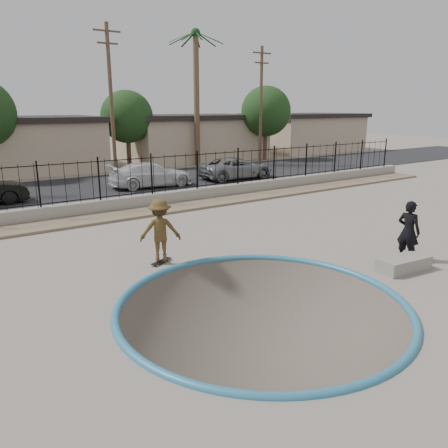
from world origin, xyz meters
name	(u,v)px	position (x,y,z in m)	size (l,w,h in m)	color
ground	(91,228)	(0.00, 12.00, -1.10)	(120.00, 120.00, 2.20)	slate
bowl_pit	(262,305)	(0.00, -1.00, 0.00)	(6.84, 6.84, 1.80)	#51473E
coping_ring	(262,305)	(0.00, -1.00, 0.00)	(7.04, 7.04, 0.20)	teal
rock_strip	(110,217)	(0.00, 9.20, 0.06)	(42.00, 1.60, 0.11)	#877558
retaining_wall	(101,207)	(0.00, 10.30, 0.30)	(42.00, 0.45, 0.60)	gray
fence	(99,180)	(0.00, 10.30, 1.50)	(40.00, 0.04, 1.80)	black
street	(62,190)	(0.00, 17.00, 0.02)	(90.00, 8.00, 0.04)	black
house_center	(24,144)	(0.00, 26.50, 1.97)	(10.60, 8.60, 3.90)	tan
house_east	(191,137)	(14.00, 26.50, 1.97)	(12.60, 8.60, 3.90)	tan
house_east_far	(303,132)	(28.00, 26.50, 1.97)	(11.60, 8.60, 3.90)	tan
palm_right	(196,70)	(12.00, 22.00, 7.33)	(2.30, 2.30, 10.30)	brown
utility_pole_mid	(111,101)	(4.00, 19.00, 4.96)	(1.70, 0.24, 9.50)	#473323
utility_pole_right	(261,105)	(16.00, 19.00, 4.70)	(1.70, 0.24, 9.00)	#473323
street_tree_mid	(127,117)	(7.00, 24.00, 3.84)	(3.96, 3.96, 5.83)	#473323
street_tree_right	(266,111)	(19.00, 22.00, 4.19)	(4.32, 4.32, 6.36)	#473323
skater	(160,233)	(-0.67, 3.00, 0.94)	(1.21, 0.70, 1.88)	brown
skateboard	(161,261)	(-0.67, 3.00, 0.06)	(0.80, 0.51, 0.07)	black
videographer	(408,231)	(5.61, -1.05, 0.94)	(0.69, 0.45, 1.89)	black
concrete_ledge	(403,264)	(4.84, -1.50, 0.20)	(1.60, 0.70, 0.40)	gray
car_c	(151,175)	(4.65, 15.00, 0.74)	(1.98, 4.88, 1.42)	silver
car_d	(236,168)	(10.51, 14.62, 0.73)	(2.30, 4.99, 1.39)	gray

